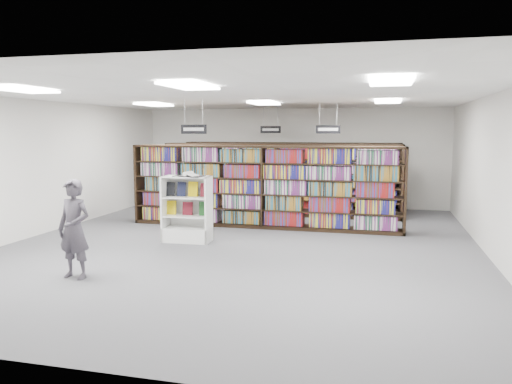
% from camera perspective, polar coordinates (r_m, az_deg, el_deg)
% --- Properties ---
extents(floor, '(12.00, 12.00, 0.00)m').
position_cam_1_polar(floor, '(11.01, -1.51, -5.97)').
color(floor, '#4A4A4F').
rests_on(floor, ground).
extents(ceiling, '(10.00, 12.00, 0.10)m').
position_cam_1_polar(ceiling, '(10.75, -1.56, 10.88)').
color(ceiling, white).
rests_on(ceiling, wall_back).
extents(wall_back, '(10.00, 0.10, 3.20)m').
position_cam_1_polar(wall_back, '(16.60, 4.11, 3.98)').
color(wall_back, silver).
rests_on(wall_back, ground).
extents(wall_front, '(10.00, 0.10, 3.20)m').
position_cam_1_polar(wall_front, '(5.29, -19.51, -2.90)').
color(wall_front, silver).
rests_on(wall_front, ground).
extents(wall_left, '(0.10, 12.00, 3.20)m').
position_cam_1_polar(wall_left, '(13.04, -23.22, 2.60)').
color(wall_left, silver).
rests_on(wall_left, ground).
extents(wall_right, '(0.10, 12.00, 3.20)m').
position_cam_1_polar(wall_right, '(10.57, 25.56, 1.58)').
color(wall_right, silver).
rests_on(wall_right, ground).
extents(bookshelf_row_near, '(7.00, 0.60, 2.10)m').
position_cam_1_polar(bookshelf_row_near, '(12.74, 0.92, 0.60)').
color(bookshelf_row_near, black).
rests_on(bookshelf_row_near, floor).
extents(bookshelf_row_mid, '(7.00, 0.60, 2.10)m').
position_cam_1_polar(bookshelf_row_mid, '(14.69, 2.71, 1.44)').
color(bookshelf_row_mid, black).
rests_on(bookshelf_row_mid, floor).
extents(bookshelf_row_far, '(7.00, 0.60, 2.10)m').
position_cam_1_polar(bookshelf_row_far, '(16.35, 3.91, 2.00)').
color(bookshelf_row_far, black).
rests_on(bookshelf_row_far, floor).
extents(aisle_sign_left, '(0.65, 0.02, 0.80)m').
position_cam_1_polar(aisle_sign_left, '(12.15, -7.13, 7.23)').
color(aisle_sign_left, '#B2B2B7').
rests_on(aisle_sign_left, ceiling).
extents(aisle_sign_right, '(0.65, 0.02, 0.80)m').
position_cam_1_polar(aisle_sign_right, '(13.40, 8.23, 7.19)').
color(aisle_sign_right, '#B2B2B7').
rests_on(aisle_sign_right, ceiling).
extents(aisle_sign_center, '(0.65, 0.02, 0.80)m').
position_cam_1_polar(aisle_sign_center, '(15.70, 1.68, 7.22)').
color(aisle_sign_center, '#B2B2B7').
rests_on(aisle_sign_center, ceiling).
extents(troffer_front_left, '(0.60, 1.20, 0.04)m').
position_cam_1_polar(troffer_front_left, '(9.44, -25.08, 10.53)').
color(troffer_front_left, white).
rests_on(troffer_front_left, ceiling).
extents(troffer_front_center, '(0.60, 1.20, 0.04)m').
position_cam_1_polar(troffer_front_center, '(7.91, -7.61, 11.93)').
color(troffer_front_center, white).
rests_on(troffer_front_center, ceiling).
extents(troffer_front_right, '(0.60, 1.20, 0.04)m').
position_cam_1_polar(troffer_front_right, '(7.36, 15.17, 12.13)').
color(troffer_front_right, white).
rests_on(troffer_front_right, ceiling).
extents(troffer_back_left, '(0.60, 1.20, 0.04)m').
position_cam_1_polar(troffer_back_left, '(13.69, -11.57, 9.75)').
color(troffer_back_left, white).
rests_on(troffer_back_left, ceiling).
extents(troffer_back_center, '(0.60, 1.20, 0.04)m').
position_cam_1_polar(troffer_back_center, '(12.68, 0.93, 10.11)').
color(troffer_back_center, white).
rests_on(troffer_back_center, ceiling).
extents(troffer_back_right, '(0.60, 1.20, 0.04)m').
position_cam_1_polar(troffer_back_right, '(12.34, 14.83, 9.97)').
color(troffer_back_right, white).
rests_on(troffer_back_right, ceiling).
extents(endcap_display, '(1.08, 0.58, 1.48)m').
position_cam_1_polar(endcap_display, '(11.31, -7.82, -3.17)').
color(endcap_display, white).
rests_on(endcap_display, floor).
extents(open_book, '(0.68, 0.45, 0.13)m').
position_cam_1_polar(open_book, '(11.04, -7.70, 1.94)').
color(open_book, black).
rests_on(open_book, endcap_display).
extents(shopper, '(0.66, 0.47, 1.68)m').
position_cam_1_polar(shopper, '(8.91, -20.07, -4.00)').
color(shopper, '#49444E').
rests_on(shopper, floor).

